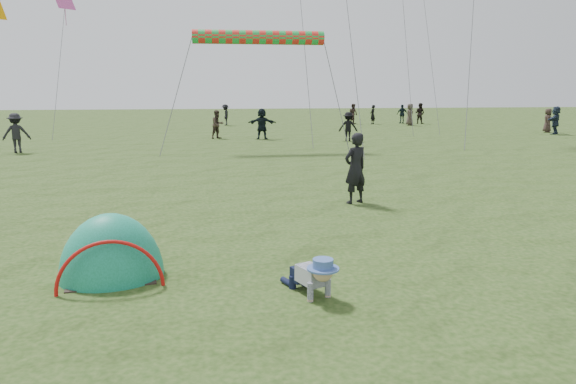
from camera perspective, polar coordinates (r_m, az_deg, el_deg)
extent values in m
plane|color=#1A350E|center=(7.51, 0.32, -11.13)|extent=(140.00, 140.00, 0.00)
ellipsoid|color=#13764A|center=(8.54, -18.89, -8.92)|extent=(1.73, 1.50, 2.03)
imported|color=black|center=(13.10, 7.49, 2.62)|extent=(0.78, 0.67, 1.80)
imported|color=black|center=(44.80, 14.43, 8.45)|extent=(1.05, 1.06, 1.72)
imported|color=black|center=(44.83, 12.57, 8.46)|extent=(0.94, 0.40, 1.59)
imported|color=black|center=(41.76, -6.97, 8.51)|extent=(0.63, 1.09, 1.67)
imported|color=black|center=(30.05, -2.91, 7.58)|extent=(1.71, 0.78, 1.78)
imported|color=#342623|center=(43.57, 7.25, 8.62)|extent=(0.89, 0.99, 1.68)
imported|color=black|center=(29.00, 6.70, 7.22)|extent=(1.17, 0.88, 1.62)
imported|color=#332521|center=(38.85, 26.89, 7.10)|extent=(0.85, 0.93, 1.59)
imported|color=#1C2737|center=(37.39, 27.58, 7.07)|extent=(1.62, 1.46, 1.79)
imported|color=black|center=(43.53, 9.39, 8.49)|extent=(0.66, 0.68, 1.58)
imported|color=#382B25|center=(30.66, -7.83, 7.45)|extent=(1.02, 0.97, 1.66)
imported|color=black|center=(26.62, -27.96, 5.81)|extent=(1.30, 0.97, 1.80)
imported|color=#3A3129|center=(42.50, 13.38, 8.37)|extent=(0.85, 0.99, 1.73)
cylinder|color=red|center=(24.93, -3.27, 16.78)|extent=(6.11, 0.64, 0.64)
plane|color=#D84EA3|center=(37.49, -23.60, 18.86)|extent=(1.26, 1.26, 1.02)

